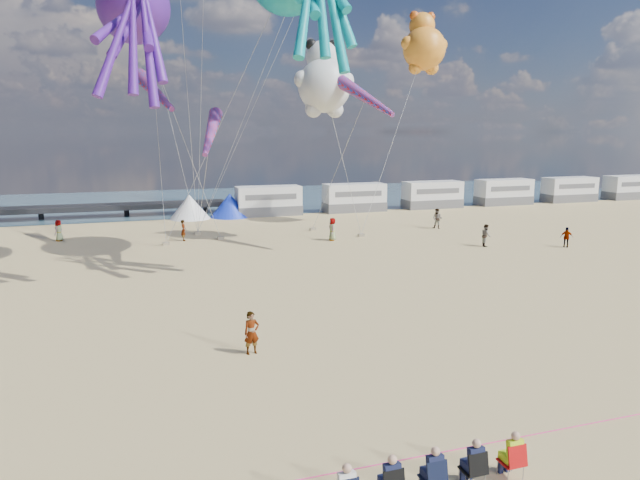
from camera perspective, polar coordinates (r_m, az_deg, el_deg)
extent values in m
plane|color=#D6BB7B|center=(20.49, 3.85, -13.74)|extent=(120.00, 120.00, 0.00)
plane|color=#38596B|center=(73.11, -12.40, 3.85)|extent=(120.00, 120.00, 0.00)
cube|color=silver|center=(59.15, -5.17, 3.93)|extent=(6.60, 2.50, 3.00)
cube|color=silver|center=(61.94, 3.45, 4.26)|extent=(6.60, 2.50, 3.00)
cube|color=silver|center=(65.99, 11.17, 4.47)|extent=(6.60, 2.50, 3.00)
cube|color=silver|center=(71.09, 17.91, 4.60)|extent=(6.60, 2.50, 3.00)
cube|color=silver|center=(77.03, 23.67, 4.65)|extent=(6.60, 2.50, 3.00)
cube|color=silver|center=(83.62, 28.57, 4.66)|extent=(6.60, 2.50, 3.00)
cone|color=white|center=(57.96, -12.91, 3.26)|extent=(4.00, 4.00, 2.40)
cone|color=#1933CC|center=(58.44, -9.00, 3.46)|extent=(4.00, 4.00, 2.40)
cylinder|color=#F2338C|center=(16.49, 10.75, -20.36)|extent=(34.00, 0.03, 0.03)
imported|color=tan|center=(22.48, -6.86, -9.19)|extent=(0.68, 0.50, 1.69)
imported|color=#7F6659|center=(45.17, 1.25, 1.09)|extent=(0.54, 0.72, 1.81)
imported|color=#7F6659|center=(44.59, 16.26, 0.45)|extent=(0.81, 0.97, 1.69)
imported|color=#7F6659|center=(46.30, 23.44, 0.25)|extent=(1.13, 1.03, 1.52)
imported|color=#7F6659|center=(46.33, -13.49, 0.95)|extent=(0.54, 1.56, 1.67)
imported|color=#7F6659|center=(49.45, -24.66, 0.87)|extent=(0.65, 0.73, 1.68)
imported|color=#7F6659|center=(51.76, 11.65, 2.10)|extent=(1.01, 1.04, 1.80)
cube|color=gray|center=(44.99, -15.14, -0.35)|extent=(0.50, 0.35, 0.22)
cube|color=gray|center=(46.43, -9.90, 0.20)|extent=(0.50, 0.35, 0.22)
cube|color=gray|center=(47.16, 4.14, 0.50)|extent=(0.50, 0.35, 0.22)
cube|color=gray|center=(49.97, -0.72, 1.10)|extent=(0.50, 0.35, 0.22)
cube|color=gray|center=(49.09, -12.13, 0.69)|extent=(0.50, 0.35, 0.22)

